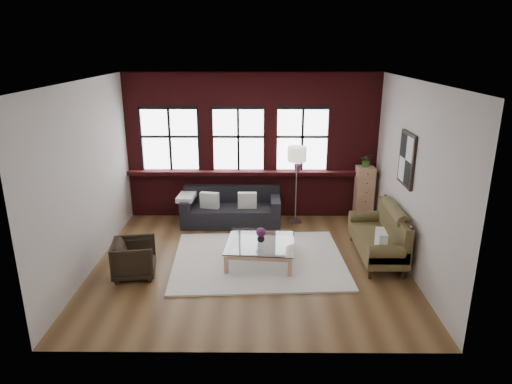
{
  "coord_description": "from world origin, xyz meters",
  "views": [
    {
      "loc": [
        0.16,
        -7.4,
        3.75
      ],
      "look_at": [
        0.1,
        0.6,
        1.15
      ],
      "focal_mm": 32.0,
      "sensor_mm": 36.0,
      "label": 1
    }
  ],
  "objects_px": {
    "floor_lamp": "(296,182)",
    "drawer_chest": "(364,194)",
    "dark_sofa": "(231,207)",
    "coffee_table": "(261,252)",
    "vase": "(261,238)",
    "armchair": "(134,258)",
    "vintage_settee": "(377,233)"
  },
  "relations": [
    {
      "from": "vase",
      "to": "dark_sofa",
      "type": "bearing_deg",
      "value": 109.17
    },
    {
      "from": "vintage_settee",
      "to": "floor_lamp",
      "type": "xyz_separation_m",
      "value": [
        -1.34,
        1.74,
        0.44
      ]
    },
    {
      "from": "vintage_settee",
      "to": "floor_lamp",
      "type": "relative_size",
      "value": 0.98
    },
    {
      "from": "vintage_settee",
      "to": "drawer_chest",
      "type": "relative_size",
      "value": 1.48
    },
    {
      "from": "drawer_chest",
      "to": "vase",
      "type": "bearing_deg",
      "value": -137.99
    },
    {
      "from": "coffee_table",
      "to": "vase",
      "type": "bearing_deg",
      "value": -45.0
    },
    {
      "from": "armchair",
      "to": "vase",
      "type": "bearing_deg",
      "value": -84.95
    },
    {
      "from": "drawer_chest",
      "to": "armchair",
      "type": "bearing_deg",
      "value": -149.66
    },
    {
      "from": "coffee_table",
      "to": "vase",
      "type": "relative_size",
      "value": 8.12
    },
    {
      "from": "floor_lamp",
      "to": "armchair",
      "type": "bearing_deg",
      "value": -139.87
    },
    {
      "from": "coffee_table",
      "to": "armchair",
      "type": "bearing_deg",
      "value": -166.0
    },
    {
      "from": "coffee_table",
      "to": "floor_lamp",
      "type": "distance_m",
      "value": 2.19
    },
    {
      "from": "dark_sofa",
      "to": "vase",
      "type": "relative_size",
      "value": 14.35
    },
    {
      "from": "floor_lamp",
      "to": "drawer_chest",
      "type": "bearing_deg",
      "value": 5.12
    },
    {
      "from": "vintage_settee",
      "to": "coffee_table",
      "type": "bearing_deg",
      "value": -175.37
    },
    {
      "from": "coffee_table",
      "to": "floor_lamp",
      "type": "relative_size",
      "value": 0.65
    },
    {
      "from": "vintage_settee",
      "to": "drawer_chest",
      "type": "height_order",
      "value": "drawer_chest"
    },
    {
      "from": "coffee_table",
      "to": "vintage_settee",
      "type": "bearing_deg",
      "value": 4.63
    },
    {
      "from": "armchair",
      "to": "floor_lamp",
      "type": "distance_m",
      "value": 3.84
    },
    {
      "from": "drawer_chest",
      "to": "floor_lamp",
      "type": "bearing_deg",
      "value": -174.88
    },
    {
      "from": "drawer_chest",
      "to": "coffee_table",
      "type": "bearing_deg",
      "value": -137.99
    },
    {
      "from": "dark_sofa",
      "to": "drawer_chest",
      "type": "xyz_separation_m",
      "value": [
        2.91,
        0.21,
        0.23
      ]
    },
    {
      "from": "armchair",
      "to": "coffee_table",
      "type": "relative_size",
      "value": 0.58
    },
    {
      "from": "vase",
      "to": "floor_lamp",
      "type": "bearing_deg",
      "value": 68.17
    },
    {
      "from": "dark_sofa",
      "to": "drawer_chest",
      "type": "height_order",
      "value": "drawer_chest"
    },
    {
      "from": "dark_sofa",
      "to": "vintage_settee",
      "type": "bearing_deg",
      "value": -31.2
    },
    {
      "from": "dark_sofa",
      "to": "floor_lamp",
      "type": "relative_size",
      "value": 1.15
    },
    {
      "from": "vintage_settee",
      "to": "dark_sofa",
      "type": "bearing_deg",
      "value": 148.8
    },
    {
      "from": "vase",
      "to": "drawer_chest",
      "type": "bearing_deg",
      "value": 42.01
    },
    {
      "from": "coffee_table",
      "to": "drawer_chest",
      "type": "xyz_separation_m",
      "value": [
        2.27,
        2.05,
        0.42
      ]
    },
    {
      "from": "drawer_chest",
      "to": "floor_lamp",
      "type": "relative_size",
      "value": 0.67
    },
    {
      "from": "dark_sofa",
      "to": "vase",
      "type": "height_order",
      "value": "dark_sofa"
    }
  ]
}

